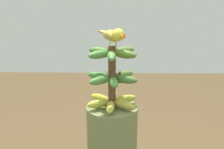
# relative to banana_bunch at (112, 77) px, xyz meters

# --- Properties ---
(banana_bunch) EXTENTS (0.25, 0.27, 0.30)m
(banana_bunch) POSITION_rel_banana_bunch_xyz_m (0.00, 0.00, 0.00)
(banana_bunch) COLOR brown
(banana_bunch) RESTS_ON banana_tree
(perched_bird) EXTENTS (0.13, 0.21, 0.09)m
(perched_bird) POSITION_rel_banana_bunch_xyz_m (-0.01, 0.02, 0.21)
(perched_bird) COLOR #C68933
(perched_bird) RESTS_ON banana_bunch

